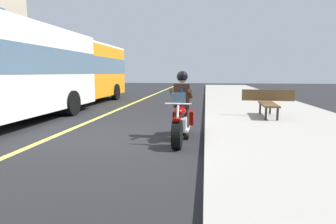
% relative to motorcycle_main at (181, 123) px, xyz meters
% --- Properties ---
extents(ground_plane, '(80.00, 80.00, 0.00)m').
position_rel_motorcycle_main_xyz_m(ground_plane, '(0.01, -1.41, -0.45)').
color(ground_plane, black).
extents(sidewalk_curb, '(60.00, 5.00, 0.15)m').
position_rel_motorcycle_main_xyz_m(sidewalk_curb, '(0.01, 3.09, -0.38)').
color(sidewalk_curb, '#9E998E').
rests_on(sidewalk_curb, ground_plane).
extents(lane_center_stripe, '(60.00, 0.16, 0.01)m').
position_rel_motorcycle_main_xyz_m(lane_center_stripe, '(0.01, -3.41, -0.45)').
color(lane_center_stripe, '#E5DB4C').
rests_on(lane_center_stripe, ground_plane).
extents(motorcycle_main, '(2.21, 0.61, 1.26)m').
position_rel_motorcycle_main_xyz_m(motorcycle_main, '(0.00, 0.00, 0.00)').
color(motorcycle_main, black).
rests_on(motorcycle_main, ground_plane).
extents(rider_main, '(0.62, 0.55, 1.74)m').
position_rel_motorcycle_main_xyz_m(rider_main, '(-0.19, 0.00, 0.58)').
color(rider_main, black).
rests_on(rider_main, ground_plane).
extents(bus_far, '(11.05, 2.70, 3.30)m').
position_rel_motorcycle_main_xyz_m(bus_far, '(-6.73, -6.22, 1.42)').
color(bus_far, orange).
rests_on(bus_far, ground_plane).
extents(bench_sidewalk, '(1.83, 1.80, 0.95)m').
position_rel_motorcycle_main_xyz_m(bench_sidewalk, '(-3.36, 2.80, 0.26)').
color(bench_sidewalk, brown).
rests_on(bench_sidewalk, sidewalk_curb).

